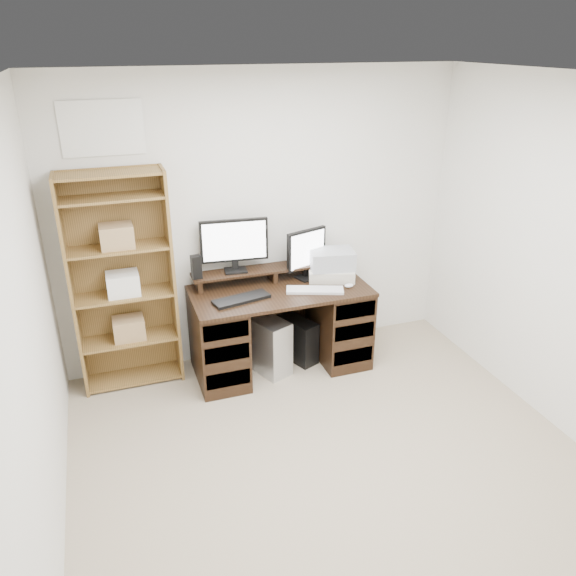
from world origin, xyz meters
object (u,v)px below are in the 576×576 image
desk (280,327)px  bookshelf (123,280)px  tower_silver (265,343)px  tower_black (297,339)px  monitor_small (306,252)px  monitor_wide (234,243)px  printer (331,273)px

desk → bookshelf: bookshelf is taller
tower_silver → tower_black: 0.33m
monitor_small → tower_black: (-0.12, -0.10, -0.79)m
monitor_wide → bookshelf: size_ratio=0.32×
monitor_wide → tower_silver: (0.18, -0.23, -0.87)m
monitor_wide → monitor_small: bearing=-1.1°
bookshelf → tower_black: bearing=-6.0°
monitor_wide → tower_silver: bearing=-46.1°
monitor_small → tower_silver: size_ratio=0.89×
tower_silver → monitor_wide: bearing=105.7°
tower_silver → tower_black: tower_silver is taller
monitor_small → bookshelf: bookshelf is taller
monitor_wide → tower_black: size_ratio=1.32×
monitor_wide → tower_silver: size_ratio=1.15×
bookshelf → monitor_wide: bearing=1.5°
desk → monitor_wide: 0.83m
monitor_wide → printer: 0.90m
monitor_wide → bookshelf: 0.95m
desk → tower_black: size_ratio=3.48×
printer → tower_black: bearing=-158.0°
monitor_wide → bookshelf: bookshelf is taller
printer → tower_black: printer is taller
monitor_small → printer: (0.20, -0.09, -0.19)m
desk → tower_silver: desk is taller
monitor_small → tower_silver: 0.88m
monitor_wide → bookshelf: bearing=-173.0°
printer → tower_silver: size_ratio=0.79×
monitor_wide → tower_black: bearing=-13.6°
monitor_wide → printer: (0.82, -0.16, -0.32)m
desk → monitor_small: (0.30, 0.16, 0.60)m
printer → bookshelf: size_ratio=0.22×
monitor_wide → tower_black: (0.50, -0.17, -0.92)m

